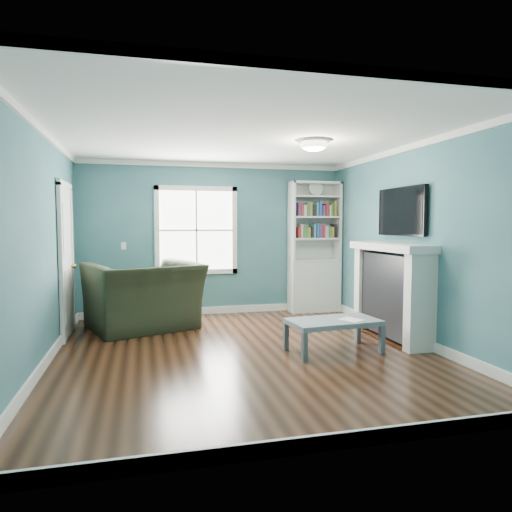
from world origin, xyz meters
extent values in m
plane|color=black|center=(0.00, 0.00, 0.00)|extent=(5.00, 5.00, 0.00)
plane|color=#2D5966|center=(0.00, 2.50, 1.30)|extent=(4.50, 0.00, 4.50)
plane|color=#2D5966|center=(0.00, -2.50, 1.30)|extent=(4.50, 0.00, 4.50)
plane|color=#2D5966|center=(-2.25, 0.00, 1.30)|extent=(0.00, 5.00, 5.00)
plane|color=#2D5966|center=(2.25, 0.00, 1.30)|extent=(0.00, 5.00, 5.00)
plane|color=white|center=(0.00, 0.00, 2.60)|extent=(5.00, 5.00, 0.00)
cube|color=white|center=(0.00, 2.48, 0.06)|extent=(4.50, 0.03, 0.12)
cube|color=white|center=(0.00, -2.48, 0.06)|extent=(4.50, 0.03, 0.12)
cube|color=white|center=(-2.23, 0.00, 0.06)|extent=(0.03, 5.00, 0.12)
cube|color=white|center=(2.23, 0.00, 0.06)|extent=(0.03, 5.00, 0.12)
cube|color=white|center=(0.00, 2.48, 2.56)|extent=(4.50, 0.04, 0.08)
cube|color=white|center=(0.00, -2.48, 2.56)|extent=(4.50, 0.04, 0.08)
cube|color=white|center=(-2.23, 0.00, 2.56)|extent=(0.04, 5.00, 0.08)
cube|color=white|center=(2.23, 0.00, 2.56)|extent=(0.04, 5.00, 0.08)
cube|color=white|center=(-0.30, 2.50, 1.45)|extent=(1.24, 0.01, 1.34)
cube|color=white|center=(-0.96, 2.48, 1.45)|extent=(0.08, 0.06, 1.50)
cube|color=white|center=(0.36, 2.48, 1.45)|extent=(0.08, 0.06, 1.50)
cube|color=white|center=(-0.30, 2.48, 0.74)|extent=(1.40, 0.06, 0.08)
cube|color=white|center=(-0.30, 2.48, 2.16)|extent=(1.40, 0.06, 0.08)
cube|color=white|center=(-0.30, 2.48, 1.45)|extent=(1.24, 0.03, 0.03)
cube|color=white|center=(-0.30, 2.48, 1.45)|extent=(0.03, 0.03, 1.34)
cube|color=silver|center=(1.77, 2.30, 0.45)|extent=(0.90, 0.35, 0.90)
cube|color=silver|center=(1.34, 2.30, 1.60)|extent=(0.04, 0.35, 1.40)
cube|color=silver|center=(2.20, 2.30, 1.60)|extent=(0.04, 0.35, 1.40)
cube|color=silver|center=(1.77, 2.46, 1.60)|extent=(0.90, 0.02, 1.40)
cube|color=silver|center=(1.77, 2.30, 2.28)|extent=(0.90, 0.35, 0.04)
cube|color=silver|center=(1.77, 2.30, 0.92)|extent=(0.84, 0.33, 0.03)
cube|color=silver|center=(1.77, 2.30, 1.30)|extent=(0.84, 0.33, 0.03)
cube|color=silver|center=(1.77, 2.30, 1.68)|extent=(0.84, 0.33, 0.03)
cube|color=silver|center=(1.77, 2.30, 2.04)|extent=(0.84, 0.33, 0.03)
cube|color=maroon|center=(1.77, 2.28, 1.43)|extent=(0.70, 0.25, 0.22)
cube|color=tan|center=(1.77, 2.28, 1.81)|extent=(0.70, 0.25, 0.22)
cylinder|color=beige|center=(1.77, 2.25, 2.19)|extent=(0.26, 0.06, 0.26)
cube|color=black|center=(2.09, 0.20, 0.60)|extent=(0.30, 1.20, 1.10)
cube|color=black|center=(2.07, 0.20, 0.40)|extent=(0.22, 0.65, 0.70)
cube|color=silver|center=(2.07, -0.47, 0.60)|extent=(0.36, 0.16, 1.20)
cube|color=silver|center=(2.07, 0.87, 0.60)|extent=(0.36, 0.16, 1.20)
cube|color=silver|center=(2.05, 0.20, 1.25)|extent=(0.44, 1.58, 0.10)
cube|color=black|center=(2.20, 0.20, 1.72)|extent=(0.06, 1.10, 0.65)
cube|color=silver|center=(-2.23, 1.40, 1.02)|extent=(0.04, 0.80, 2.05)
cube|color=white|center=(-2.22, 0.95, 1.02)|extent=(0.05, 0.08, 2.13)
cube|color=white|center=(-2.22, 1.85, 1.02)|extent=(0.05, 0.08, 2.13)
cube|color=white|center=(-2.22, 1.40, 2.09)|extent=(0.05, 0.98, 0.08)
sphere|color=#BF8C3F|center=(-2.17, 1.70, 0.95)|extent=(0.07, 0.07, 0.07)
ellipsoid|color=white|center=(0.90, 0.10, 2.54)|extent=(0.34, 0.34, 0.15)
cylinder|color=white|center=(0.90, 0.10, 2.58)|extent=(0.38, 0.38, 0.03)
cube|color=white|center=(-1.50, 2.48, 1.20)|extent=(0.08, 0.01, 0.12)
imported|color=black|center=(-1.19, 1.60, 0.66)|extent=(1.76, 1.45, 1.32)
cube|color=#4A5359|center=(0.56, -0.53, 0.17)|extent=(0.06, 0.06, 0.34)
cube|color=#4A5359|center=(1.59, -0.43, 0.17)|extent=(0.06, 0.06, 0.34)
cube|color=#4A5359|center=(0.51, 0.00, 0.17)|extent=(0.06, 0.06, 0.34)
cube|color=#4A5359|center=(1.54, 0.10, 0.17)|extent=(0.06, 0.06, 0.34)
cube|color=slate|center=(1.05, -0.22, 0.37)|extent=(1.14, 0.69, 0.06)
cube|color=white|center=(1.25, -0.28, 0.40)|extent=(0.31, 0.33, 0.00)
camera|label=1|loc=(-1.19, -5.31, 1.55)|focal=32.00mm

